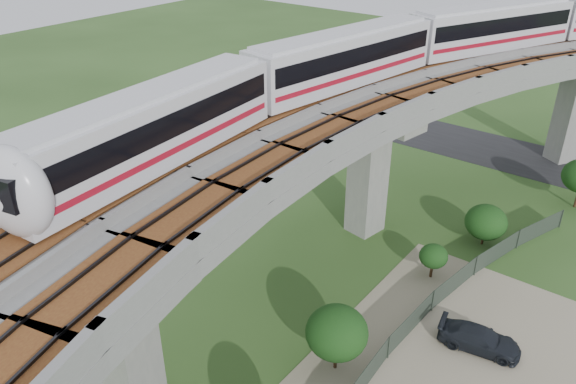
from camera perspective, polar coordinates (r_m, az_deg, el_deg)
name	(u,v)px	position (r m, az deg, el deg)	size (l,w,h in m)	color
ground	(264,296)	(34.91, -2.45, -10.54)	(160.00, 160.00, 0.00)	#2E4E1F
asphalt_road	(457,141)	(57.95, 16.82, 4.96)	(60.00, 8.00, 0.03)	#232326
viaduct	(320,183)	(27.98, 3.26, 0.94)	(19.58, 73.98, 11.40)	#99968E
metro_train	(441,48)	(41.01, 15.24, 13.90)	(20.74, 58.94, 3.64)	silver
fence	(411,359)	(30.64, 12.35, -16.20)	(3.87, 38.73, 1.50)	#2D382D
tree_1	(486,222)	(40.91, 19.47, -2.90)	(2.86, 2.86, 2.99)	#382314
tree_2	(433,256)	(36.63, 14.56, -6.33)	(1.80, 1.80, 2.39)	#382314
tree_3	(337,333)	(29.01, 4.98, -14.04)	(3.18, 3.18, 3.76)	#382314
car_dark	(479,339)	(32.78, 18.87, -13.95)	(1.76, 4.33, 1.26)	black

